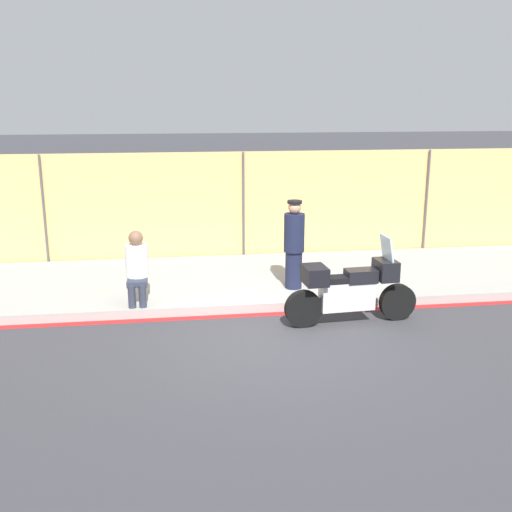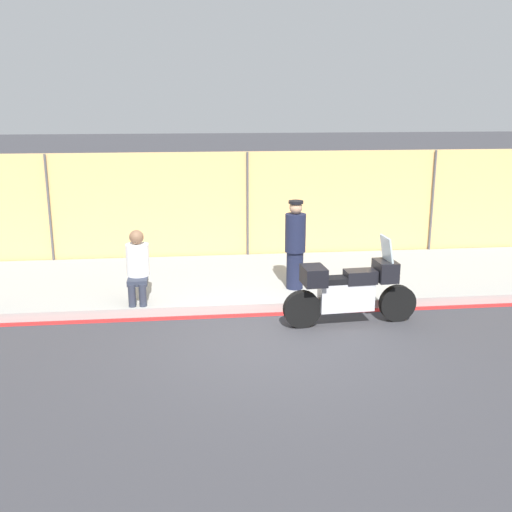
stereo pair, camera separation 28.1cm
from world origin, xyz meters
name	(u,v)px [view 1 (the left image)]	position (x,y,z in m)	size (l,w,h in m)	color
ground_plane	(281,342)	(0.00, 0.00, 0.00)	(120.00, 120.00, 0.00)	#38383D
sidewalk	(254,280)	(0.00, 3.11, 0.08)	(32.84, 3.54, 0.17)	#9E9E99
curb_paint_stripe	(269,314)	(0.00, 1.25, 0.00)	(32.84, 0.18, 0.01)	red
storefront_fence	(243,207)	(0.00, 4.97, 1.27)	(31.20, 0.17, 2.55)	#E5B26B
motorcycle	(350,289)	(1.29, 0.64, 0.60)	(2.31, 0.59, 1.50)	black
officer_standing	(294,244)	(0.64, 2.21, 1.03)	(0.39, 0.39, 1.70)	#191E38
person_seated_on_curb	(137,264)	(-2.28, 1.82, 0.87)	(0.41, 0.68, 1.28)	#2D3342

